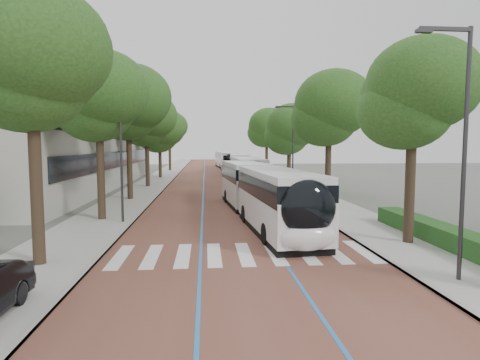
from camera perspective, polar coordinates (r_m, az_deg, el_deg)
The scene contains 21 objects.
ground at distance 15.74m, azimuth 0.29°, elevation -11.52°, with size 160.00×160.00×0.00m, color #51544C.
road at distance 55.23m, azimuth -3.49°, elevation 0.35°, with size 11.00×140.00×0.02m, color brown.
sidewalk_left at distance 55.55m, azimuth -11.25°, elevation 0.34°, with size 4.00×140.00×0.12m, color #999590.
sidewalk_right at distance 55.92m, azimuth 4.21°, elevation 0.46°, with size 4.00×140.00×0.12m, color #999590.
kerb_left at distance 55.37m, azimuth -9.29°, elevation 0.36°, with size 0.20×140.00×0.14m, color gray.
kerb_right at distance 55.65m, azimuth 2.28°, elevation 0.44°, with size 0.20×140.00×0.14m, color gray.
zebra_crossing at distance 16.71m, azimuth 0.67°, elevation -10.45°, with size 10.55×3.60×0.01m.
lane_line_left at distance 55.21m, azimuth -5.15°, elevation 0.35°, with size 0.12×126.00×0.01m, color #256BB9.
lane_line_right at distance 55.29m, azimuth -1.83°, elevation 0.38°, with size 0.12×126.00×0.01m, color #256BB9.
office_building at distance 46.75m, azimuth -27.96°, elevation 7.52°, with size 18.11×40.00×14.00m.
hedge at distance 18.74m, azimuth 29.50°, elevation -7.84°, with size 1.20×14.00×0.80m, color #1F4718.
streetlight_near at distance 14.45m, azimuth 28.82°, elevation 5.74°, with size 1.82×0.20×8.00m.
streetlight_far at distance 37.89m, azimuth 7.28°, elevation 5.48°, with size 1.82×0.20×8.00m.
lamp_post_left at distance 23.51m, azimuth -16.56°, elevation 3.93°, with size 0.14×0.14×8.00m, color #2D2D30.
trees_left at distance 42.82m, azimuth -13.29°, elevation 8.21°, with size 6.43×60.43×10.31m.
trees_right at distance 41.17m, azimuth 7.88°, elevation 7.82°, with size 6.05×47.43×9.37m.
lead_bus at distance 24.06m, azimuth 3.07°, elevation -1.81°, with size 3.94×18.53×3.20m.
bus_queued_0 at distance 39.52m, azimuth 1.12°, elevation 0.86°, with size 2.68×12.43×3.20m.
bus_queued_1 at distance 53.96m, azimuth -0.07°, elevation 1.97°, with size 3.35×12.54×3.20m.
bus_queued_2 at distance 66.43m, azimuth -1.50°, elevation 2.54°, with size 2.61×12.42×3.20m.
bus_queued_3 at distance 79.41m, azimuth -2.23°, elevation 2.94°, with size 3.33×12.54×3.20m.
Camera 1 is at (-1.38, -15.03, 4.48)m, focal length 30.00 mm.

